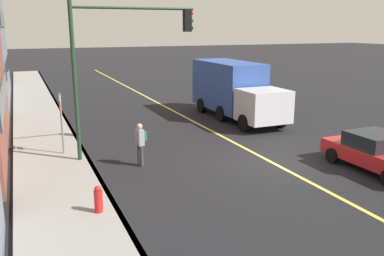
{
  "coord_description": "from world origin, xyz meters",
  "views": [
    {
      "loc": [
        -13.18,
        9.04,
        5.27
      ],
      "look_at": [
        0.65,
        3.19,
        1.58
      ],
      "focal_mm": 38.46,
      "sensor_mm": 36.0,
      "label": 1
    }
  ],
  "objects_px": {
    "truck_blue": "(234,89)",
    "fire_hydrant": "(98,202)",
    "car_red": "(378,152)",
    "street_sign_post": "(61,120)",
    "pedestrian_with_backpack": "(140,141)",
    "traffic_light_mast": "(121,52)"
  },
  "relations": [
    {
      "from": "pedestrian_with_backpack",
      "to": "fire_hydrant",
      "type": "height_order",
      "value": "pedestrian_with_backpack"
    },
    {
      "from": "car_red",
      "to": "fire_hydrant",
      "type": "height_order",
      "value": "car_red"
    },
    {
      "from": "pedestrian_with_backpack",
      "to": "traffic_light_mast",
      "type": "distance_m",
      "value": 3.59
    },
    {
      "from": "car_red",
      "to": "pedestrian_with_backpack",
      "type": "distance_m",
      "value": 8.99
    },
    {
      "from": "pedestrian_with_backpack",
      "to": "traffic_light_mast",
      "type": "xyz_separation_m",
      "value": [
        1.25,
        0.32,
        3.35
      ]
    },
    {
      "from": "traffic_light_mast",
      "to": "street_sign_post",
      "type": "height_order",
      "value": "traffic_light_mast"
    },
    {
      "from": "street_sign_post",
      "to": "fire_hydrant",
      "type": "height_order",
      "value": "street_sign_post"
    },
    {
      "from": "pedestrian_with_backpack",
      "to": "street_sign_post",
      "type": "height_order",
      "value": "street_sign_post"
    },
    {
      "from": "car_red",
      "to": "street_sign_post",
      "type": "relative_size",
      "value": 1.57
    },
    {
      "from": "truck_blue",
      "to": "traffic_light_mast",
      "type": "relative_size",
      "value": 1.24
    },
    {
      "from": "truck_blue",
      "to": "fire_hydrant",
      "type": "distance_m",
      "value": 14.28
    },
    {
      "from": "pedestrian_with_backpack",
      "to": "car_red",
      "type": "bearing_deg",
      "value": -116.19
    },
    {
      "from": "car_red",
      "to": "fire_hydrant",
      "type": "bearing_deg",
      "value": 89.44
    },
    {
      "from": "pedestrian_with_backpack",
      "to": "truck_blue",
      "type": "bearing_deg",
      "value": -49.9
    },
    {
      "from": "street_sign_post",
      "to": "fire_hydrant",
      "type": "relative_size",
      "value": 2.86
    },
    {
      "from": "truck_blue",
      "to": "traffic_light_mast",
      "type": "bearing_deg",
      "value": 122.97
    },
    {
      "from": "car_red",
      "to": "street_sign_post",
      "type": "height_order",
      "value": "street_sign_post"
    },
    {
      "from": "car_red",
      "to": "truck_blue",
      "type": "xyz_separation_m",
      "value": [
        10.32,
        0.52,
        1.01
      ]
    },
    {
      "from": "street_sign_post",
      "to": "fire_hydrant",
      "type": "distance_m",
      "value": 6.32
    },
    {
      "from": "traffic_light_mast",
      "to": "street_sign_post",
      "type": "distance_m",
      "value": 3.77
    },
    {
      "from": "car_red",
      "to": "pedestrian_with_backpack",
      "type": "height_order",
      "value": "pedestrian_with_backpack"
    },
    {
      "from": "street_sign_post",
      "to": "fire_hydrant",
      "type": "bearing_deg",
      "value": -177.19
    }
  ]
}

